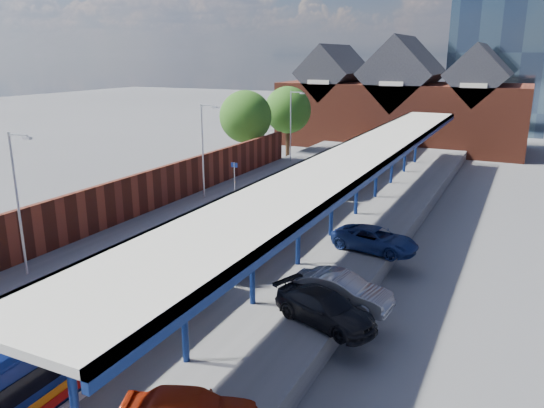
{
  "coord_description": "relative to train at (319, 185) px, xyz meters",
  "views": [
    {
      "loc": [
        14.88,
        -10.52,
        11.38
      ],
      "look_at": [
        1.3,
        17.58,
        2.6
      ],
      "focal_mm": 35.0,
      "sensor_mm": 36.0,
      "label": 1
    }
  ],
  "objects": [
    {
      "name": "ground",
      "position": [
        -1.49,
        4.75,
        -2.12
      ],
      "size": [
        240.0,
        240.0,
        0.0
      ],
      "primitive_type": "plane",
      "color": "#5B5B5E",
      "rests_on": "ground"
    },
    {
      "name": "ballast_bed",
      "position": [
        -1.49,
        -5.25,
        -2.09
      ],
      "size": [
        6.0,
        76.0,
        0.06
      ],
      "primitive_type": "cube",
      "color": "#473D33",
      "rests_on": "ground"
    },
    {
      "name": "rails",
      "position": [
        -1.49,
        -5.25,
        -2.0
      ],
      "size": [
        4.51,
        76.0,
        0.14
      ],
      "color": "slate",
      "rests_on": "ground"
    },
    {
      "name": "left_platform",
      "position": [
        -6.99,
        -5.25,
        -1.62
      ],
      "size": [
        5.0,
        76.0,
        1.0
      ],
      "primitive_type": "cube",
      "color": "#565659",
      "rests_on": "ground"
    },
    {
      "name": "right_platform",
      "position": [
        4.51,
        -5.25,
        -1.62
      ],
      "size": [
        6.0,
        76.0,
        1.0
      ],
      "primitive_type": "cube",
      "color": "#565659",
      "rests_on": "ground"
    },
    {
      "name": "coping_left",
      "position": [
        -4.64,
        -5.25,
        -1.1
      ],
      "size": [
        0.3,
        76.0,
        0.05
      ],
      "primitive_type": "cube",
      "color": "silver",
      "rests_on": "left_platform"
    },
    {
      "name": "coping_right",
      "position": [
        1.66,
        -5.25,
        -1.1
      ],
      "size": [
        0.3,
        76.0,
        0.05
      ],
      "primitive_type": "cube",
      "color": "silver",
      "rests_on": "right_platform"
    },
    {
      "name": "yellow_line",
      "position": [
        -5.24,
        -5.25,
        -1.12
      ],
      "size": [
        0.14,
        76.0,
        0.01
      ],
      "primitive_type": "cube",
      "color": "yellow",
      "rests_on": "left_platform"
    },
    {
      "name": "train",
      "position": [
        0.0,
        0.0,
        0.0
      ],
      "size": [
        3.17,
        65.96,
        3.45
      ],
      "color": "navy",
      "rests_on": "ground"
    },
    {
      "name": "canopy",
      "position": [
        3.99,
        -3.3,
        3.13
      ],
      "size": [
        4.5,
        52.0,
        4.48
      ],
      "color": "navy",
      "rests_on": "right_platform"
    },
    {
      "name": "lamp_post_b",
      "position": [
        -7.86,
        -19.25,
        2.87
      ],
      "size": [
        1.48,
        0.18,
        7.0
      ],
      "color": "#A5A8AA",
      "rests_on": "left_platform"
    },
    {
      "name": "lamp_post_c",
      "position": [
        -7.86,
        -3.25,
        2.87
      ],
      "size": [
        1.48,
        0.18,
        7.0
      ],
      "color": "#A5A8AA",
      "rests_on": "left_platform"
    },
    {
      "name": "lamp_post_d",
      "position": [
        -7.86,
        12.75,
        2.87
      ],
      "size": [
        1.48,
        0.18,
        7.0
      ],
      "color": "#A5A8AA",
      "rests_on": "left_platform"
    },
    {
      "name": "platform_sign",
      "position": [
        -6.49,
        -1.25,
        0.57
      ],
      "size": [
        0.55,
        0.08,
        2.5
      ],
      "color": "#A5A8AA",
      "rests_on": "left_platform"
    },
    {
      "name": "brick_wall",
      "position": [
        -9.59,
        -11.71,
        0.33
      ],
      "size": [
        0.35,
        50.0,
        3.86
      ],
      "color": "maroon",
      "rests_on": "left_platform"
    },
    {
      "name": "station_building",
      "position": [
        -1.49,
        32.75,
        3.33
      ],
      "size": [
        30.0,
        12.12,
        13.78
      ],
      "color": "maroon",
      "rests_on": "ground"
    },
    {
      "name": "tree_near",
      "position": [
        -11.84,
        10.65,
        3.23
      ],
      "size": [
        5.2,
        5.2,
        8.1
      ],
      "color": "#382314",
      "rests_on": "ground"
    },
    {
      "name": "tree_far",
      "position": [
        -10.84,
        18.65,
        3.23
      ],
      "size": [
        5.2,
        5.2,
        8.1
      ],
      "color": "#382314",
      "rests_on": "ground"
    },
    {
      "name": "parked_car_silver",
      "position": [
        7.01,
        -15.87,
        -0.39
      ],
      "size": [
        4.52,
        1.86,
        1.46
      ],
      "primitive_type": "imported",
      "rotation": [
        0.0,
        0.0,
        1.5
      ],
      "color": "#9E9EA3",
      "rests_on": "right_platform"
    },
    {
      "name": "parked_car_dark",
      "position": [
        6.94,
        -17.55,
        -0.47
      ],
      "size": [
        4.88,
        3.31,
        1.31
      ],
      "primitive_type": "imported",
      "rotation": [
        0.0,
        0.0,
        1.21
      ],
      "color": "black",
      "rests_on": "right_platform"
    },
    {
      "name": "parked_car_blue",
      "position": [
        6.56,
        -8.62,
        -0.47
      ],
      "size": [
        5.0,
        2.94,
        1.31
      ],
      "primitive_type": "imported",
      "rotation": [
        0.0,
        0.0,
        1.4
      ],
      "color": "navy",
      "rests_on": "right_platform"
    }
  ]
}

